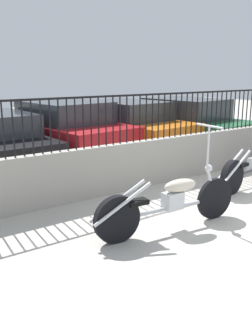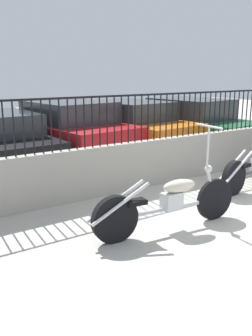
% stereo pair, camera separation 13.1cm
% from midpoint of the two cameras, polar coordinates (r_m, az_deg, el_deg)
% --- Properties ---
extents(low_wall, '(8.23, 0.18, 0.88)m').
position_cam_midpoint_polar(low_wall, '(7.54, 6.46, 1.42)').
color(low_wall, '#9E998E').
rests_on(low_wall, ground_plane).
extents(fence_railing, '(8.23, 0.04, 0.86)m').
position_cam_midpoint_polar(fence_railing, '(7.38, 6.67, 8.90)').
color(fence_railing, black).
rests_on(fence_railing, low_wall).
extents(motorcycle_silver, '(2.31, 0.53, 1.42)m').
position_cam_midpoint_polar(motorcycle_silver, '(5.10, 5.03, -5.35)').
color(motorcycle_silver, black).
rests_on(motorcycle_silver, ground_plane).
extents(motorcycle_dark_grey, '(2.24, 0.62, 1.28)m').
position_cam_midpoint_polar(motorcycle_dark_grey, '(7.44, 18.08, 0.26)').
color(motorcycle_dark_grey, black).
rests_on(motorcycle_dark_grey, ground_plane).
extents(car_red, '(2.28, 4.42, 1.44)m').
position_cam_midpoint_polar(car_red, '(9.55, -10.10, 5.73)').
color(car_red, black).
rests_on(car_red, ground_plane).
extents(car_orange, '(2.27, 4.56, 1.37)m').
position_cam_midpoint_polar(car_orange, '(10.36, -1.01, 6.47)').
color(car_orange, black).
rests_on(car_orange, ground_plane).
extents(car_green, '(2.17, 4.59, 1.39)m').
position_cam_midpoint_polar(car_green, '(11.15, 8.07, 6.90)').
color(car_green, black).
rests_on(car_green, ground_plane).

